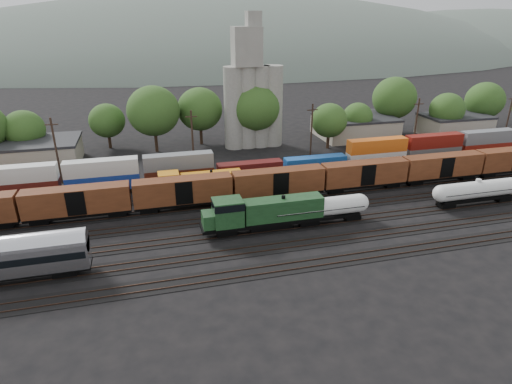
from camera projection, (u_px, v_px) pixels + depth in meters
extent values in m
plane|color=black|center=(289.00, 212.00, 66.34)|extent=(600.00, 600.00, 0.00)
cube|color=black|center=(328.00, 261.00, 52.93)|extent=(180.00, 3.20, 0.08)
cube|color=#382319|center=(331.00, 264.00, 52.26)|extent=(180.00, 0.08, 0.16)
cube|color=#382319|center=(326.00, 258.00, 53.54)|extent=(180.00, 0.08, 0.16)
cube|color=black|center=(313.00, 242.00, 57.40)|extent=(180.00, 3.20, 0.08)
cube|color=#382319|center=(315.00, 244.00, 56.72)|extent=(180.00, 0.08, 0.16)
cube|color=#382319|center=(311.00, 239.00, 58.01)|extent=(180.00, 0.08, 0.16)
cube|color=black|center=(300.00, 226.00, 61.86)|extent=(180.00, 3.20, 0.08)
cube|color=#382319|center=(302.00, 227.00, 61.19)|extent=(180.00, 0.08, 0.16)
cube|color=#382319|center=(299.00, 223.00, 62.47)|extent=(180.00, 0.08, 0.16)
cube|color=black|center=(289.00, 211.00, 66.33)|extent=(180.00, 3.20, 0.08)
cube|color=#382319|center=(291.00, 213.00, 65.65)|extent=(180.00, 0.08, 0.16)
cube|color=#382319|center=(288.00, 209.00, 66.94)|extent=(180.00, 0.08, 0.16)
cube|color=black|center=(280.00, 199.00, 70.79)|extent=(180.00, 3.20, 0.08)
cube|color=#382319|center=(281.00, 200.00, 70.12)|extent=(180.00, 0.08, 0.16)
cube|color=#382319|center=(278.00, 197.00, 71.40)|extent=(180.00, 0.08, 0.16)
cube|color=black|center=(271.00, 188.00, 75.26)|extent=(180.00, 3.20, 0.08)
cube|color=#382319|center=(272.00, 189.00, 74.59)|extent=(180.00, 0.08, 0.16)
cube|color=#382319|center=(270.00, 186.00, 75.87)|extent=(180.00, 0.08, 0.16)
cube|color=black|center=(263.00, 178.00, 79.72)|extent=(180.00, 3.20, 0.08)
cube|color=#382319|center=(264.00, 179.00, 79.05)|extent=(180.00, 0.08, 0.16)
cube|color=#382319|center=(262.00, 177.00, 80.33)|extent=(180.00, 0.08, 0.16)
cube|color=black|center=(268.00, 221.00, 60.18)|extent=(18.81, 3.21, 0.44)
cube|color=black|center=(268.00, 224.00, 60.37)|extent=(5.53, 2.43, 0.89)
cube|color=#1A3E1D|center=(283.00, 208.00, 60.04)|extent=(11.29, 2.66, 2.99)
cube|color=#1A3E1D|center=(228.00, 212.00, 58.07)|extent=(3.98, 3.21, 3.65)
cube|color=black|center=(228.00, 204.00, 57.63)|extent=(4.09, 3.32, 1.00)
cube|color=#1A3E1D|center=(209.00, 220.00, 57.78)|extent=(1.77, 2.66, 1.99)
cylinder|color=black|center=(283.00, 197.00, 59.40)|extent=(0.55, 0.55, 0.55)
cube|color=black|center=(226.00, 231.00, 59.05)|extent=(2.88, 2.21, 0.77)
cube|color=black|center=(307.00, 221.00, 61.86)|extent=(2.88, 2.21, 0.77)
cylinder|color=silver|center=(318.00, 207.00, 61.48)|extent=(13.00, 2.68, 2.68)
sphere|color=silver|center=(275.00, 212.00, 59.96)|extent=(2.68, 2.68, 2.68)
sphere|color=silver|center=(360.00, 203.00, 62.99)|extent=(2.68, 2.68, 2.68)
cylinder|color=silver|center=(319.00, 198.00, 60.89)|extent=(0.83, 0.83, 0.46)
cube|color=black|center=(318.00, 207.00, 61.48)|extent=(13.29, 2.81, 0.07)
cube|color=black|center=(318.00, 217.00, 62.05)|extent=(12.55, 2.03, 0.46)
cube|color=black|center=(283.00, 224.00, 61.02)|extent=(2.40, 1.85, 0.65)
cube|color=black|center=(351.00, 216.00, 63.50)|extent=(2.40, 1.85, 0.65)
cylinder|color=silver|center=(477.00, 189.00, 67.76)|extent=(12.95, 2.67, 2.67)
sphere|color=silver|center=(441.00, 193.00, 66.25)|extent=(2.67, 2.67, 2.67)
sphere|color=silver|center=(511.00, 186.00, 69.27)|extent=(2.67, 2.67, 2.67)
cylinder|color=silver|center=(479.00, 181.00, 67.18)|extent=(0.83, 0.83, 0.46)
cube|color=black|center=(477.00, 189.00, 67.76)|extent=(13.24, 2.80, 0.07)
cube|color=black|center=(475.00, 198.00, 68.33)|extent=(12.50, 2.02, 0.46)
cube|color=black|center=(446.00, 205.00, 67.30)|extent=(2.39, 1.84, 0.64)
cube|color=black|center=(502.00, 198.00, 69.77)|extent=(2.39, 1.84, 0.64)
cube|color=black|center=(66.00, 270.00, 49.94)|extent=(2.65, 2.04, 0.71)
cube|color=black|center=(200.00, 188.00, 71.89)|extent=(16.78, 2.70, 0.37)
cube|color=black|center=(200.00, 191.00, 72.06)|extent=(4.66, 2.05, 0.75)
cube|color=orange|center=(212.00, 179.00, 71.81)|extent=(10.07, 2.24, 2.52)
cube|color=orange|center=(169.00, 182.00, 70.06)|extent=(3.36, 2.70, 3.08)
cube|color=black|center=(168.00, 176.00, 69.68)|extent=(3.45, 2.80, 0.84)
cube|color=orange|center=(155.00, 187.00, 69.78)|extent=(1.49, 2.24, 1.68)
cylinder|color=black|center=(211.00, 172.00, 71.27)|extent=(0.47, 0.47, 0.47)
cube|color=black|center=(168.00, 195.00, 70.88)|extent=(2.42, 1.86, 0.65)
cube|color=black|center=(231.00, 189.00, 73.38)|extent=(2.42, 1.86, 0.65)
cube|color=black|center=(79.00, 213.00, 63.10)|extent=(15.00, 2.60, 0.40)
cube|color=#562914|center=(77.00, 200.00, 62.30)|extent=(15.00, 2.90, 3.80)
cube|color=black|center=(184.00, 202.00, 66.69)|extent=(15.00, 2.60, 0.40)
cube|color=#562914|center=(183.00, 190.00, 65.89)|extent=(15.00, 2.90, 3.80)
cube|color=black|center=(278.00, 193.00, 70.28)|extent=(15.00, 2.60, 0.40)
cube|color=#562914|center=(278.00, 181.00, 69.48)|extent=(15.00, 2.90, 3.80)
cube|color=black|center=(363.00, 184.00, 73.87)|extent=(15.00, 2.60, 0.40)
cube|color=#562914|center=(364.00, 173.00, 73.07)|extent=(15.00, 2.90, 3.80)
cube|color=black|center=(440.00, 176.00, 77.46)|extent=(15.00, 2.60, 0.40)
cube|color=#562914|center=(442.00, 165.00, 76.66)|extent=(15.00, 2.90, 3.80)
cube|color=black|center=(511.00, 169.00, 81.06)|extent=(15.00, 2.60, 0.40)
cube|color=black|center=(263.00, 176.00, 79.54)|extent=(160.00, 2.60, 0.60)
cube|color=#4D1712|center=(21.00, 189.00, 69.38)|extent=(12.00, 2.40, 2.60)
cube|color=silver|center=(17.00, 174.00, 68.38)|extent=(12.00, 2.40, 2.60)
cube|color=navy|center=(103.00, 182.00, 72.36)|extent=(12.00, 2.40, 2.60)
cube|color=silver|center=(101.00, 167.00, 71.36)|extent=(12.00, 2.40, 2.60)
cube|color=#461A10|center=(180.00, 175.00, 75.34)|extent=(12.00, 2.40, 2.60)
cube|color=slate|center=(179.00, 161.00, 74.34)|extent=(12.00, 2.40, 2.60)
cube|color=#4B1211|center=(250.00, 169.00, 78.33)|extent=(12.00, 2.40, 2.60)
cube|color=#154997|center=(315.00, 163.00, 81.31)|extent=(12.00, 2.40, 2.60)
cube|color=silver|center=(376.00, 158.00, 84.30)|extent=(12.00, 2.40, 2.60)
cube|color=#CD5815|center=(377.00, 145.00, 83.30)|extent=(12.00, 2.40, 2.60)
cube|color=#4F5154|center=(432.00, 153.00, 87.28)|extent=(12.00, 2.40, 2.60)
cube|color=maroon|center=(434.00, 141.00, 86.28)|extent=(12.00, 2.40, 2.60)
cube|color=maroon|center=(485.00, 148.00, 90.26)|extent=(12.00, 2.40, 2.60)
cube|color=slate|center=(487.00, 137.00, 89.26)|extent=(12.00, 2.40, 2.60)
cylinder|color=gray|center=(234.00, 108.00, 94.79)|extent=(4.40, 4.40, 18.00)
cylinder|color=gray|center=(247.00, 108.00, 95.49)|extent=(4.40, 4.40, 18.00)
cylinder|color=gray|center=(260.00, 107.00, 96.19)|extent=(4.40, 4.40, 18.00)
cylinder|color=gray|center=(273.00, 106.00, 96.89)|extent=(4.40, 4.40, 18.00)
cube|color=gray|center=(247.00, 46.00, 90.49)|extent=(6.00, 5.00, 8.00)
cube|color=gray|center=(253.00, 21.00, 88.92)|extent=(3.00, 3.00, 4.00)
cube|color=#9E937F|center=(21.00, 155.00, 85.33)|extent=(22.00, 12.00, 4.60)
cube|color=#232326|center=(18.00, 143.00, 84.35)|extent=(22.44, 12.24, 0.50)
cube|color=#9E937F|center=(355.00, 127.00, 106.39)|extent=(18.00, 14.00, 4.60)
cube|color=#232326|center=(356.00, 117.00, 105.40)|extent=(18.36, 14.28, 0.50)
cube|color=#9E937F|center=(454.00, 126.00, 107.75)|extent=(16.00, 10.00, 4.60)
cube|color=#232326|center=(456.00, 116.00, 106.77)|extent=(16.32, 10.20, 0.50)
cylinder|color=black|center=(29.00, 153.00, 89.35)|extent=(0.70, 0.70, 3.00)
ellipsoid|color=#345921|center=(24.00, 129.00, 87.41)|extent=(8.16, 8.16, 7.73)
cylinder|color=black|center=(110.00, 142.00, 97.35)|extent=(0.70, 0.70, 2.91)
ellipsoid|color=#345921|center=(107.00, 121.00, 95.47)|extent=(7.90, 7.90, 7.49)
cylinder|color=black|center=(156.00, 142.00, 94.69)|extent=(0.70, 0.70, 4.17)
ellipsoid|color=#345921|center=(153.00, 111.00, 91.99)|extent=(11.31, 11.31, 10.71)
cylinder|color=black|center=(201.00, 136.00, 100.21)|extent=(0.70, 0.70, 3.79)
ellipsoid|color=#345921|center=(200.00, 109.00, 97.77)|extent=(10.27, 10.27, 9.73)
cylinder|color=black|center=(255.00, 137.00, 98.94)|extent=(0.70, 0.70, 4.11)
ellipsoid|color=#345921|center=(255.00, 107.00, 96.28)|extent=(11.14, 11.14, 10.56)
cylinder|color=black|center=(328.00, 142.00, 97.26)|extent=(0.70, 0.70, 2.94)
ellipsoid|color=#345921|center=(329.00, 120.00, 95.36)|extent=(7.98, 7.98, 7.56)
cylinder|color=black|center=(356.00, 135.00, 103.64)|extent=(0.70, 0.70, 2.60)
ellipsoid|color=#345921|center=(358.00, 117.00, 101.96)|extent=(7.06, 7.06, 6.69)
cylinder|color=black|center=(391.00, 124.00, 110.62)|extent=(0.70, 0.70, 4.03)
ellipsoid|color=#345921|center=(394.00, 98.00, 108.01)|extent=(10.94, 10.94, 10.36)
cylinder|color=black|center=(443.00, 130.00, 106.76)|extent=(0.70, 0.70, 3.09)
ellipsoid|color=#345921|center=(447.00, 109.00, 104.76)|extent=(8.39, 8.39, 7.95)
cylinder|color=black|center=(480.00, 123.00, 112.58)|extent=(0.70, 0.70, 3.56)
ellipsoid|color=#345921|center=(485.00, 100.00, 110.28)|extent=(9.68, 9.68, 9.17)
cylinder|color=black|center=(56.00, 151.00, 75.29)|extent=(0.36, 0.36, 12.00)
cube|color=black|center=(51.00, 125.00, 73.44)|extent=(2.20, 0.18, 0.18)
cylinder|color=black|center=(193.00, 142.00, 80.88)|extent=(0.36, 0.36, 12.00)
cube|color=black|center=(191.00, 117.00, 79.03)|extent=(2.20, 0.18, 0.18)
cylinder|color=black|center=(311.00, 134.00, 86.48)|extent=(0.36, 0.36, 12.00)
cube|color=black|center=(313.00, 110.00, 84.63)|extent=(2.20, 0.18, 0.18)
cylinder|color=black|center=(416.00, 126.00, 92.07)|extent=(0.36, 0.36, 12.00)
cube|color=black|center=(419.00, 104.00, 90.22)|extent=(2.20, 0.18, 0.18)
cylinder|color=black|center=(508.00, 120.00, 97.67)|extent=(0.36, 0.36, 12.00)
ellipsoid|color=#59665B|center=(227.00, 89.00, 316.61)|extent=(520.00, 286.00, 130.00)
ellipsoid|color=#59665B|center=(479.00, 72.00, 365.88)|extent=(400.00, 220.00, 100.00)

